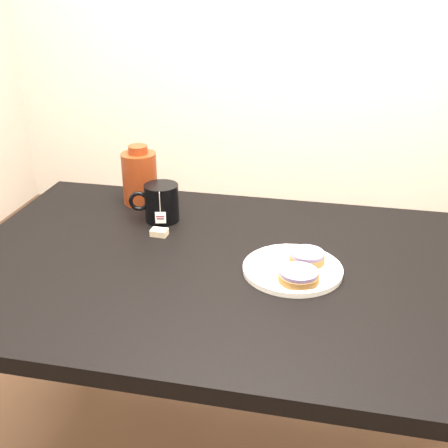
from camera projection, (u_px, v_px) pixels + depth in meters
The scene contains 7 objects.
table at pixel (232, 293), 1.44m from camera, with size 1.40×0.90×0.75m.
plate at pixel (293, 268), 1.36m from camera, with size 0.24×0.24×0.02m.
bagel_back at pixel (307, 257), 1.38m from camera, with size 0.12×0.12×0.03m.
bagel_front at pixel (299, 276), 1.30m from camera, with size 0.10×0.10×0.03m.
mug at pixel (161, 202), 1.62m from camera, with size 0.15×0.12×0.11m.
teabag_pouch at pixel (159, 232), 1.55m from camera, with size 0.04×0.03×0.02m, color #C6B793.
bagel_package at pixel (140, 177), 1.73m from camera, with size 0.13×0.13×0.18m.
Camera 1 is at (0.24, -1.20, 1.43)m, focal length 45.00 mm.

